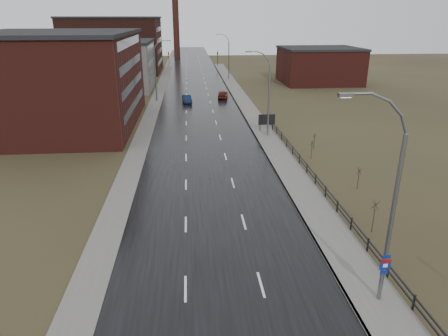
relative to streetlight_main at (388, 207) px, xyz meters
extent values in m
cube|color=black|center=(-8.47, 58.00, -6.03)|extent=(14.00, 300.00, 0.06)
cube|color=#595651|center=(0.13, 33.00, -5.97)|extent=(3.20, 180.00, 0.18)
cube|color=slate|center=(-1.39, 33.00, -5.97)|extent=(0.16, 180.00, 0.18)
cube|color=#595651|center=(-16.67, 58.00, -6.00)|extent=(2.40, 260.00, 0.12)
cube|color=#471914|center=(-29.47, 43.00, 0.44)|extent=(22.00, 28.00, 13.00)
cube|color=black|center=(-29.47, 43.00, 7.19)|extent=(22.44, 28.56, 0.50)
cube|color=black|center=(-18.49, 43.00, -3.06)|extent=(0.06, 22.40, 1.20)
cube|color=black|center=(-18.49, 43.00, -0.06)|extent=(0.06, 22.40, 1.20)
cube|color=black|center=(-18.49, 43.00, 2.94)|extent=(0.06, 22.40, 1.20)
cube|color=black|center=(-18.49, 43.00, 5.94)|extent=(0.06, 22.40, 1.20)
cube|color=slate|center=(-26.47, 76.00, -1.06)|extent=(16.00, 20.00, 10.00)
cube|color=black|center=(-26.47, 76.00, 4.19)|extent=(16.32, 20.40, 0.50)
cube|color=black|center=(-18.49, 76.00, -3.06)|extent=(0.06, 16.00, 1.20)
cube|color=black|center=(-18.49, 76.00, -0.06)|extent=(0.06, 16.00, 1.20)
cube|color=black|center=(-18.49, 76.00, 2.94)|extent=(0.06, 16.00, 1.20)
cube|color=#331611|center=(-31.47, 106.00, 1.44)|extent=(26.00, 24.00, 15.00)
cube|color=black|center=(-31.47, 106.00, 9.19)|extent=(26.52, 24.48, 0.50)
cube|color=black|center=(-18.49, 106.00, -3.06)|extent=(0.06, 19.20, 1.20)
cube|color=black|center=(-18.49, 106.00, -0.06)|extent=(0.06, 19.20, 1.20)
cube|color=black|center=(-18.49, 106.00, 2.94)|extent=(0.06, 19.20, 1.20)
cube|color=black|center=(-18.49, 106.00, 5.94)|extent=(0.06, 19.20, 1.20)
cube|color=#471914|center=(21.83, 80.00, -2.06)|extent=(18.00, 16.00, 8.00)
cube|color=black|center=(21.83, 80.00, 2.19)|extent=(18.36, 16.32, 0.50)
cylinder|color=#331611|center=(-14.47, 148.00, 8.94)|extent=(2.40, 2.40, 30.00)
cylinder|color=slate|center=(0.33, 0.00, -1.06)|extent=(0.24, 0.24, 10.00)
cylinder|color=slate|center=(0.14, 0.00, 4.40)|extent=(0.57, 0.14, 1.12)
cylinder|color=slate|center=(-0.41, 0.00, 5.22)|extent=(0.91, 0.14, 0.91)
cylinder|color=slate|center=(-1.22, 0.00, 5.76)|extent=(1.12, 0.14, 0.57)
cylinder|color=slate|center=(-2.19, 0.00, 5.95)|extent=(1.15, 0.14, 0.14)
cube|color=slate|center=(-2.94, 0.00, 5.90)|extent=(0.70, 0.28, 0.18)
cube|color=silver|center=(-2.94, 0.00, 5.80)|extent=(0.50, 0.20, 0.04)
cube|color=navy|center=(0.33, -0.12, -3.01)|extent=(0.45, 0.04, 0.22)
cube|color=navy|center=(0.33, -0.12, -3.51)|extent=(0.60, 0.04, 0.65)
cube|color=maroon|center=(0.33, -0.13, -3.28)|extent=(0.60, 0.04, 0.20)
cube|color=navy|center=(0.33, -0.12, -4.01)|extent=(0.45, 0.04, 0.22)
cube|color=silver|center=(0.33, -0.14, -3.56)|extent=(0.26, 0.02, 0.22)
cylinder|color=slate|center=(0.33, 34.00, -1.31)|extent=(0.24, 0.24, 9.50)
cylinder|color=slate|center=(0.16, 34.00, 3.84)|extent=(0.51, 0.14, 0.98)
cylinder|color=slate|center=(-0.32, 34.00, 4.56)|extent=(0.81, 0.14, 0.81)
cylinder|color=slate|center=(-1.03, 34.00, 5.04)|extent=(0.98, 0.14, 0.51)
cylinder|color=slate|center=(-1.87, 34.00, 5.20)|extent=(1.01, 0.14, 0.14)
cube|color=slate|center=(-2.56, 34.00, 5.15)|extent=(0.70, 0.28, 0.18)
cube|color=silver|center=(-2.56, 34.00, 5.05)|extent=(0.50, 0.20, 0.04)
cylinder|color=slate|center=(-16.47, 60.00, -1.31)|extent=(0.24, 0.24, 9.50)
cylinder|color=slate|center=(-16.30, 60.00, 3.84)|extent=(0.51, 0.14, 0.98)
cylinder|color=slate|center=(-15.83, 60.00, 4.56)|extent=(0.81, 0.14, 0.81)
cylinder|color=slate|center=(-15.11, 60.00, 5.04)|extent=(0.98, 0.14, 0.51)
cylinder|color=slate|center=(-14.27, 60.00, 5.20)|extent=(1.01, 0.14, 0.14)
cube|color=slate|center=(-13.59, 60.00, 5.15)|extent=(0.70, 0.28, 0.18)
cube|color=silver|center=(-13.59, 60.00, 5.05)|extent=(0.50, 0.20, 0.04)
cylinder|color=slate|center=(0.33, 88.00, -1.31)|extent=(0.24, 0.24, 9.50)
cylinder|color=slate|center=(0.16, 88.00, 3.84)|extent=(0.51, 0.14, 0.98)
cylinder|color=slate|center=(-0.32, 88.00, 4.56)|extent=(0.81, 0.14, 0.81)
cylinder|color=slate|center=(-1.03, 88.00, 5.04)|extent=(0.98, 0.14, 0.51)
cylinder|color=slate|center=(-1.87, 88.00, 5.20)|extent=(1.01, 0.14, 0.14)
cube|color=slate|center=(-2.56, 88.00, 5.15)|extent=(0.70, 0.28, 0.18)
cube|color=silver|center=(-2.56, 88.00, 5.05)|extent=(0.50, 0.20, 0.04)
cube|color=black|center=(1.83, -1.00, -5.51)|extent=(0.10, 0.10, 1.10)
cube|color=black|center=(1.83, 2.00, -5.51)|extent=(0.10, 0.10, 1.10)
cube|color=black|center=(1.83, 5.00, -5.51)|extent=(0.10, 0.10, 1.10)
cube|color=black|center=(1.83, 8.00, -5.51)|extent=(0.10, 0.10, 1.10)
cube|color=black|center=(1.83, 11.00, -5.51)|extent=(0.10, 0.10, 1.10)
cube|color=black|center=(1.83, 14.00, -5.51)|extent=(0.10, 0.10, 1.10)
cube|color=black|center=(1.83, 17.00, -5.51)|extent=(0.10, 0.10, 1.10)
cube|color=black|center=(1.83, 20.00, -5.51)|extent=(0.10, 0.10, 1.10)
cube|color=black|center=(1.83, 23.00, -5.51)|extent=(0.10, 0.10, 1.10)
cube|color=black|center=(1.83, 26.00, -5.51)|extent=(0.10, 0.10, 1.10)
cube|color=black|center=(1.83, 29.00, -5.51)|extent=(0.10, 0.10, 1.10)
cube|color=black|center=(1.83, 32.00, -5.51)|extent=(0.10, 0.10, 1.10)
cube|color=black|center=(1.83, 35.00, -5.51)|extent=(0.10, 0.10, 1.10)
cube|color=black|center=(1.83, 38.00, -5.51)|extent=(0.10, 0.10, 1.10)
cube|color=black|center=(1.83, 41.00, -5.51)|extent=(0.10, 0.10, 1.10)
cube|color=black|center=(1.83, 16.50, -5.11)|extent=(0.08, 53.00, 0.10)
cube|color=black|center=(1.83, 16.50, -5.51)|extent=(0.08, 53.00, 0.10)
cylinder|color=#382D23|center=(3.39, 7.72, -5.08)|extent=(0.08, 0.08, 1.95)
cylinder|color=#382D23|center=(3.44, 7.72, -3.81)|extent=(0.04, 0.66, 0.77)
cylinder|color=#382D23|center=(3.41, 7.76, -3.81)|extent=(0.62, 0.24, 0.78)
cylinder|color=#382D23|center=(3.35, 7.75, -3.81)|extent=(0.37, 0.55, 0.79)
cylinder|color=#382D23|center=(3.35, 7.69, -3.81)|extent=(0.37, 0.55, 0.79)
cylinder|color=#382D23|center=(3.41, 7.67, -3.81)|extent=(0.62, 0.24, 0.78)
cylinder|color=#382D23|center=(5.49, 15.63, -5.26)|extent=(0.08, 0.08, 1.61)
cylinder|color=#382D23|center=(5.54, 15.63, -4.21)|extent=(0.04, 0.55, 0.64)
cylinder|color=#382D23|center=(5.51, 15.68, -4.21)|extent=(0.52, 0.21, 0.65)
cylinder|color=#382D23|center=(5.45, 15.66, -4.21)|extent=(0.31, 0.46, 0.65)
cylinder|color=#382D23|center=(5.45, 15.60, -4.21)|extent=(0.31, 0.46, 0.65)
cylinder|color=#382D23|center=(5.51, 15.58, -4.21)|extent=(0.52, 0.21, 0.65)
cylinder|color=#382D23|center=(3.63, 24.49, -5.22)|extent=(0.08, 0.08, 1.69)
cylinder|color=#382D23|center=(3.68, 24.49, -4.12)|extent=(0.04, 0.57, 0.67)
cylinder|color=#382D23|center=(3.65, 24.54, -4.12)|extent=(0.54, 0.22, 0.68)
cylinder|color=#382D23|center=(3.59, 24.52, -4.12)|extent=(0.33, 0.48, 0.68)
cylinder|color=#382D23|center=(3.59, 24.46, -4.12)|extent=(0.33, 0.48, 0.68)
cylinder|color=#382D23|center=(3.65, 24.44, -4.12)|extent=(0.54, 0.22, 0.68)
cylinder|color=#382D23|center=(5.10, 28.28, -5.35)|extent=(0.08, 0.08, 1.42)
cylinder|color=#382D23|center=(5.15, 28.28, -4.42)|extent=(0.04, 0.49, 0.57)
cylinder|color=#382D23|center=(5.12, 28.33, -4.42)|extent=(0.46, 0.19, 0.57)
cylinder|color=#382D23|center=(5.06, 28.31, -4.42)|extent=(0.28, 0.41, 0.58)
cylinder|color=#382D23|center=(5.06, 28.25, -4.42)|extent=(0.28, 0.41, 0.58)
cylinder|color=#382D23|center=(5.12, 28.23, -4.42)|extent=(0.46, 0.19, 0.57)
cube|color=black|center=(-0.29, 36.46, -5.16)|extent=(0.10, 0.10, 1.80)
cube|color=black|center=(1.54, 36.46, -5.16)|extent=(0.10, 0.10, 1.80)
cube|color=silver|center=(0.63, 36.41, -4.27)|extent=(2.28, 0.08, 1.39)
cube|color=black|center=(0.63, 36.36, -4.27)|extent=(2.38, 0.04, 1.49)
cylinder|color=black|center=(-16.47, 118.00, -3.46)|extent=(0.16, 0.16, 5.20)
imported|color=black|center=(-16.47, 118.00, -1.31)|extent=(0.58, 2.73, 1.10)
sphere|color=#FF190C|center=(-16.47, 117.85, -1.01)|extent=(0.18, 0.18, 0.18)
cylinder|color=black|center=(-0.47, 118.00, -3.46)|extent=(0.16, 0.16, 5.20)
imported|color=black|center=(-0.47, 118.00, -1.31)|extent=(0.58, 2.73, 1.10)
sphere|color=#FF190C|center=(-0.47, 117.85, -1.01)|extent=(0.18, 0.18, 0.18)
imported|color=#0B1938|center=(-10.64, 57.66, -5.33)|extent=(1.98, 4.54, 1.45)
imported|color=#51160D|center=(-3.48, 61.54, -5.26)|extent=(2.45, 4.89, 1.60)
camera|label=1|loc=(-10.19, -17.97, 9.30)|focal=32.00mm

